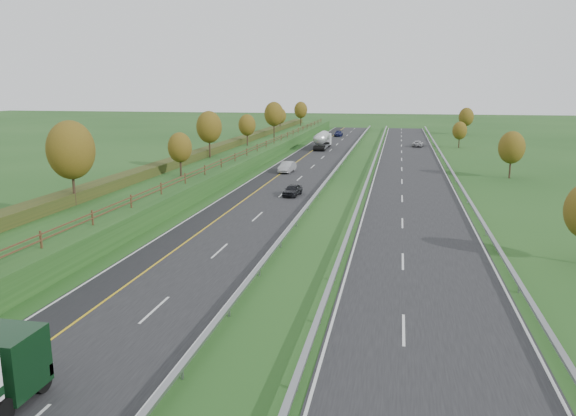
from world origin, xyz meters
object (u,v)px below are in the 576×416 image
car_silver_mid (287,167)px  car_oncoming (418,144)px  road_tanker (322,140)px  car_small_far (338,134)px  car_dark_near (292,190)px

car_silver_mid → car_oncoming: bearing=68.4°
road_tanker → car_small_far: bearing=89.7°
car_dark_near → car_oncoming: (16.03, 59.16, -0.04)m
road_tanker → car_small_far: road_tanker is taller
road_tanker → car_oncoming: size_ratio=2.45×
car_silver_mid → car_small_far: 63.16m
car_oncoming → car_small_far: bearing=-41.4°
car_dark_near → car_silver_mid: (-4.23, 18.07, 0.11)m
car_silver_mid → road_tanker: bearing=93.3°
car_dark_near → car_small_far: 81.28m
road_tanker → car_small_far: 29.76m
car_small_far → car_oncoming: bearing=-49.2°
road_tanker → car_small_far: size_ratio=2.34×
road_tanker → car_dark_near: (3.44, -51.48, -1.15)m
road_tanker → car_dark_near: 51.60m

